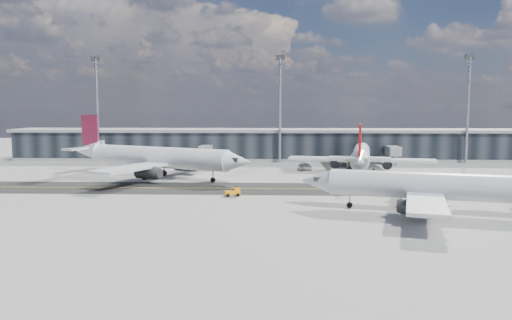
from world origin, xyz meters
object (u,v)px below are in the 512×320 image
(airliner_near, at_px, (436,187))
(airliner_af, at_px, (156,157))
(service_van, at_px, (305,166))
(baggage_tug, at_px, (234,192))
(airliner_redtail, at_px, (361,156))

(airliner_near, bearing_deg, airliner_af, 70.19)
(airliner_af, bearing_deg, service_van, 138.28)
(airliner_af, height_order, baggage_tug, airliner_af)
(airliner_af, relative_size, service_van, 6.94)
(airliner_af, distance_m, service_van, 35.98)
(airliner_af, xyz_separation_m, airliner_near, (48.29, -33.52, -0.60))
(airliner_af, xyz_separation_m, airliner_redtail, (45.07, 10.09, -0.51))
(airliner_redtail, height_order, baggage_tug, airliner_redtail)
(airliner_near, relative_size, baggage_tug, 13.59)
(airliner_af, height_order, airliner_redtail, airliner_af)
(airliner_redtail, bearing_deg, baggage_tug, -119.77)
(airliner_redtail, bearing_deg, airliner_near, -75.17)
(airliner_near, distance_m, baggage_tug, 32.46)
(baggage_tug, bearing_deg, airliner_near, 51.29)
(airliner_af, distance_m, airliner_redtail, 46.19)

